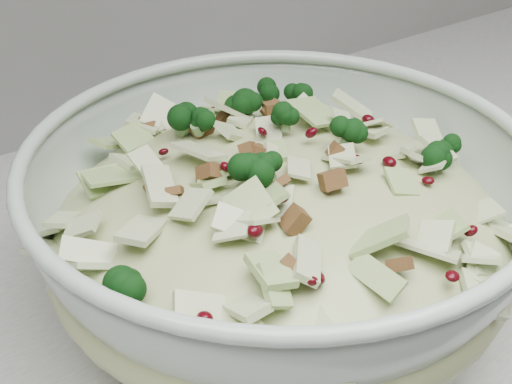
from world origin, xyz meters
TOP-DOWN VIEW (x-y plane):
  - counter at (0.00, 1.70)m, footprint 3.60×0.60m
  - mixing_bowl at (-0.54, 1.60)m, footprint 0.40×0.40m
  - salad at (-0.54, 1.60)m, footprint 0.43×0.43m

SIDE VIEW (x-z plane):
  - counter at x=0.00m, z-range 0.00..0.90m
  - mixing_bowl at x=-0.54m, z-range 0.90..1.05m
  - salad at x=-0.54m, z-range 0.93..1.07m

